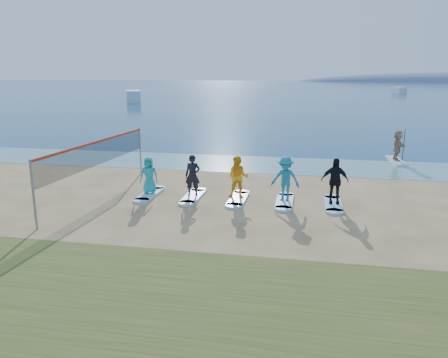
% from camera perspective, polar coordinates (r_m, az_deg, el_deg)
% --- Properties ---
extents(ground, '(600.00, 600.00, 0.00)m').
position_cam_1_polar(ground, '(16.13, 2.41, -5.62)').
color(ground, tan).
rests_on(ground, ground).
extents(shallow_water, '(600.00, 600.00, 0.00)m').
position_cam_1_polar(shallow_water, '(26.20, 5.87, 1.88)').
color(shallow_water, teal).
rests_on(shallow_water, ground).
extents(ocean, '(600.00, 600.00, 0.00)m').
position_cam_1_polar(ocean, '(175.16, 10.48, 11.70)').
color(ocean, navy).
rests_on(ocean, ground).
extents(volleyball_net, '(0.42, 9.08, 2.50)m').
position_cam_1_polar(volleyball_net, '(19.91, -16.17, 3.23)').
color(volleyball_net, gray).
rests_on(volleyball_net, ground).
extents(paddleboard, '(0.84, 3.03, 0.12)m').
position_cam_1_polar(paddleboard, '(28.95, 21.56, 2.22)').
color(paddleboard, silver).
rests_on(paddleboard, ground).
extents(paddleboarder, '(0.61, 1.71, 1.82)m').
position_cam_1_polar(paddleboarder, '(28.79, 21.73, 4.11)').
color(paddleboarder, tan).
rests_on(paddleboarder, paddleboard).
extents(boat_offshore_a, '(5.16, 7.49, 2.11)m').
position_cam_1_polar(boat_offshore_a, '(86.83, -11.74, 9.86)').
color(boat_offshore_a, silver).
rests_on(boat_offshore_a, ground).
extents(boat_offshore_b, '(3.08, 6.65, 1.66)m').
position_cam_1_polar(boat_offshore_b, '(131.19, 21.84, 10.38)').
color(boat_offshore_b, silver).
rests_on(boat_offshore_b, ground).
extents(surfboard_0, '(0.70, 2.20, 0.09)m').
position_cam_1_polar(surfboard_0, '(19.87, -9.66, -1.95)').
color(surfboard_0, '#A4DAFF').
rests_on(surfboard_0, ground).
extents(student_0, '(0.85, 0.60, 1.64)m').
position_cam_1_polar(student_0, '(19.66, -9.76, 0.48)').
color(student_0, teal).
rests_on(student_0, surfboard_0).
extents(surfboard_1, '(0.70, 2.20, 0.09)m').
position_cam_1_polar(surfboard_1, '(19.27, -4.07, -2.28)').
color(surfboard_1, '#A4DAFF').
rests_on(surfboard_1, ground).
extents(student_1, '(0.69, 0.49, 1.80)m').
position_cam_1_polar(student_1, '(19.03, -4.12, 0.47)').
color(student_1, black).
rests_on(student_1, surfboard_1).
extents(surfboard_2, '(0.70, 2.20, 0.09)m').
position_cam_1_polar(surfboard_2, '(18.86, 1.83, -2.60)').
color(surfboard_2, '#A4DAFF').
rests_on(surfboard_2, ground).
extents(student_2, '(0.89, 0.70, 1.83)m').
position_cam_1_polar(student_2, '(18.62, 1.85, 0.23)').
color(student_2, '#FCAC1A').
rests_on(student_2, surfboard_2).
extents(surfboard_3, '(0.70, 2.20, 0.09)m').
position_cam_1_polar(surfboard_3, '(18.66, 7.92, -2.90)').
color(surfboard_3, '#A4DAFF').
rests_on(surfboard_3, ground).
extents(student_3, '(1.32, 0.92, 1.87)m').
position_cam_1_polar(student_3, '(18.41, 8.02, 0.03)').
color(student_3, teal).
rests_on(student_3, surfboard_3).
extents(surfboard_4, '(0.70, 2.20, 0.09)m').
position_cam_1_polar(surfboard_4, '(18.68, 14.08, -3.18)').
color(surfboard_4, '#A4DAFF').
rests_on(surfboard_4, ground).
extents(student_4, '(1.12, 0.49, 1.89)m').
position_cam_1_polar(student_4, '(18.42, 14.26, -0.23)').
color(student_4, black).
rests_on(student_4, surfboard_4).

